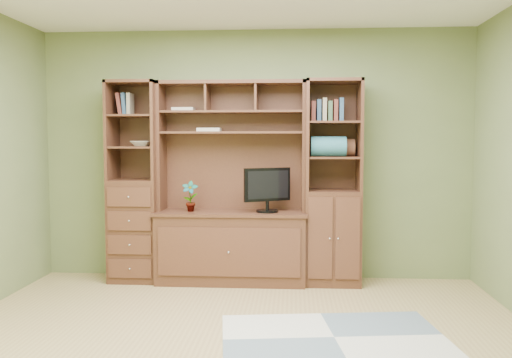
# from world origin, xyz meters

# --- Properties ---
(room) EXTENTS (4.60, 4.10, 2.64)m
(room) POSITION_xyz_m (0.00, 0.00, 1.30)
(room) COLOR tan
(room) RESTS_ON ground
(center_hutch) EXTENTS (1.54, 0.53, 2.05)m
(center_hutch) POSITION_xyz_m (-0.22, 1.73, 1.02)
(center_hutch) COLOR #442517
(center_hutch) RESTS_ON ground
(left_tower) EXTENTS (0.50, 0.45, 2.05)m
(left_tower) POSITION_xyz_m (-1.22, 1.77, 1.02)
(left_tower) COLOR #442517
(left_tower) RESTS_ON ground
(right_tower) EXTENTS (0.55, 0.45, 2.05)m
(right_tower) POSITION_xyz_m (0.80, 1.77, 1.02)
(right_tower) COLOR #442517
(right_tower) RESTS_ON ground
(rug) EXTENTS (1.76, 1.30, 0.01)m
(rug) POSITION_xyz_m (0.71, 0.21, 0.01)
(rug) COLOR #979C9C
(rug) RESTS_ON ground
(monitor) EXTENTS (0.55, 0.44, 0.61)m
(monitor) POSITION_xyz_m (0.14, 1.70, 1.04)
(monitor) COLOR black
(monitor) RESTS_ON center_hutch
(orchid) EXTENTS (0.16, 0.11, 0.31)m
(orchid) POSITION_xyz_m (-0.64, 1.70, 0.89)
(orchid) COLOR #B35D3C
(orchid) RESTS_ON center_hutch
(magazines) EXTENTS (0.24, 0.17, 0.04)m
(magazines) POSITION_xyz_m (-0.46, 1.82, 1.56)
(magazines) COLOR #B5AC9A
(magazines) RESTS_ON center_hutch
(bowl) EXTENTS (0.22, 0.22, 0.05)m
(bowl) POSITION_xyz_m (-1.15, 1.77, 1.42)
(bowl) COLOR beige
(bowl) RESTS_ON left_tower
(blanket_teal) EXTENTS (0.35, 0.20, 0.20)m
(blanket_teal) POSITION_xyz_m (0.75, 1.73, 1.39)
(blanket_teal) COLOR #28606B
(blanket_teal) RESTS_ON right_tower
(blanket_red) EXTENTS (0.32, 0.18, 0.18)m
(blanket_red) POSITION_xyz_m (0.86, 1.85, 1.38)
(blanket_red) COLOR brown
(blanket_red) RESTS_ON right_tower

